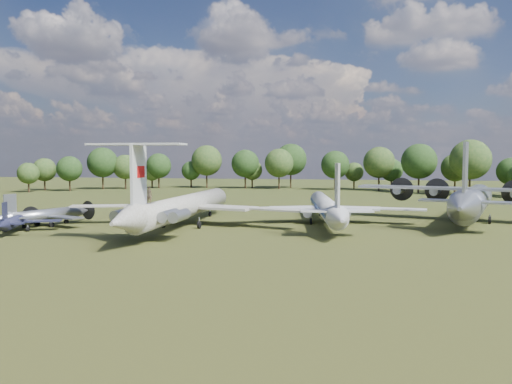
% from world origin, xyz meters
% --- Properties ---
extents(ground, '(300.00, 300.00, 0.00)m').
position_xyz_m(ground, '(0.00, 0.00, 0.00)').
color(ground, '#2A4115').
rests_on(ground, ground).
extents(il62_airliner, '(35.36, 45.47, 4.39)m').
position_xyz_m(il62_airliner, '(-0.86, -2.25, 2.20)').
color(il62_airliner, silver).
rests_on(il62_airliner, ground).
extents(tu104_jet, '(33.55, 41.66, 3.81)m').
position_xyz_m(tu104_jet, '(18.45, 4.01, 1.90)').
color(tu104_jet, silver).
rests_on(tu104_jet, ground).
extents(an12_transport, '(44.45, 47.09, 5.06)m').
position_xyz_m(an12_transport, '(39.92, 9.92, 2.53)').
color(an12_transport, '#ABAFB4').
rests_on(an12_transport, ground).
extents(small_prop_west, '(14.98, 17.33, 2.14)m').
position_xyz_m(small_prop_west, '(-20.96, -10.81, 1.07)').
color(small_prop_west, '#161D31').
rests_on(small_prop_west, ground).
extents(small_prop_northwest, '(17.33, 19.89, 2.44)m').
position_xyz_m(small_prop_northwest, '(-20.15, -5.68, 1.22)').
color(small_prop_northwest, '#94969B').
rests_on(small_prop_northwest, ground).
extents(person_on_il62, '(0.73, 0.51, 1.93)m').
position_xyz_m(person_on_il62, '(-1.12, -14.54, 5.35)').
color(person_on_il62, '#906F49').
rests_on(person_on_il62, il62_airliner).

